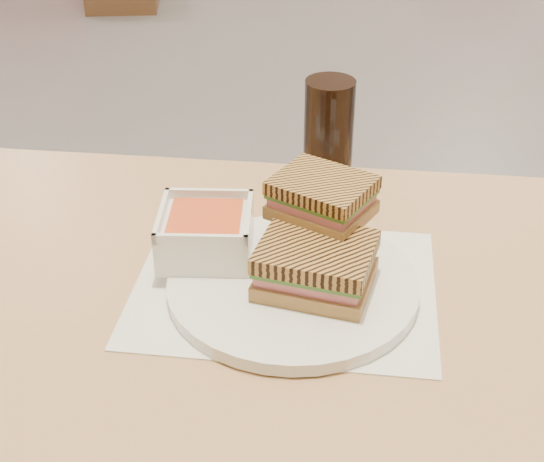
% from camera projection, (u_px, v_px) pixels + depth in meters
% --- Properties ---
extents(main_table, '(1.27, 0.83, 0.75)m').
position_uv_depth(main_table, '(324.00, 385.00, 0.94)').
color(main_table, tan).
rests_on(main_table, ground).
extents(tray_liner, '(0.38, 0.31, 0.00)m').
position_uv_depth(tray_liner, '(285.00, 287.00, 0.92)').
color(tray_liner, white).
rests_on(tray_liner, main_table).
extents(plate, '(0.29, 0.29, 0.02)m').
position_uv_depth(plate, '(293.00, 285.00, 0.91)').
color(plate, white).
rests_on(plate, tray_liner).
extents(soup_bowl, '(0.13, 0.13, 0.06)m').
position_uv_depth(soup_bowl, '(206.00, 234.00, 0.94)').
color(soup_bowl, white).
rests_on(soup_bowl, plate).
extents(panini_lower, '(0.13, 0.11, 0.06)m').
position_uv_depth(panini_lower, '(316.00, 266.00, 0.88)').
color(panini_lower, '#9C6C3B').
rests_on(panini_lower, plate).
extents(panini_upper, '(0.13, 0.12, 0.05)m').
position_uv_depth(panini_upper, '(322.00, 197.00, 0.92)').
color(panini_upper, '#9C6C3B').
rests_on(panini_upper, panini_lower).
extents(cola_glass, '(0.07, 0.07, 0.15)m').
position_uv_depth(cola_glass, '(329.00, 131.00, 1.10)').
color(cola_glass, black).
rests_on(cola_glass, main_table).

